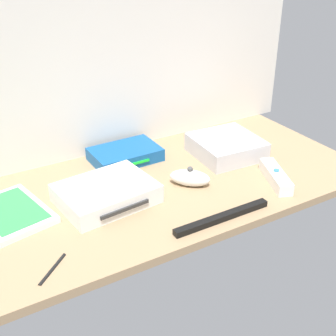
{
  "coord_description": "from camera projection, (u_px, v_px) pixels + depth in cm",
  "views": [
    {
      "loc": [
        -49.62,
        -84.26,
        56.15
      ],
      "look_at": [
        0.0,
        0.0,
        4.0
      ],
      "focal_mm": 48.54,
      "sensor_mm": 36.0,
      "label": 1
    }
  ],
  "objects": [
    {
      "name": "mini_computer",
      "position": [
        226.0,
        146.0,
        1.25
      ],
      "size": [
        18.02,
        18.02,
        5.3
      ],
      "rotation": [
        0.0,
        0.0,
        -0.06
      ],
      "color": "silver",
      "rests_on": "ground_plane"
    },
    {
      "name": "remote_nunchuk",
      "position": [
        190.0,
        178.0,
        1.11
      ],
      "size": [
        10.22,
        10.14,
        5.1
      ],
      "rotation": [
        0.0,
        0.0,
        0.8
      ],
      "color": "white",
      "rests_on": "ground_plane"
    },
    {
      "name": "sensor_bar",
      "position": [
        222.0,
        217.0,
        0.98
      ],
      "size": [
        24.0,
        1.86,
        1.4
      ],
      "primitive_type": "cube",
      "rotation": [
        0.0,
        0.0,
        -0.0
      ],
      "color": "black",
      "rests_on": "ground_plane"
    },
    {
      "name": "network_router",
      "position": [
        125.0,
        154.0,
        1.23
      ],
      "size": [
        18.11,
        12.52,
        3.4
      ],
      "rotation": [
        0.0,
        0.0,
        0.01
      ],
      "color": "#145193",
      "rests_on": "ground_plane"
    },
    {
      "name": "stylus_pen",
      "position": [
        52.0,
        268.0,
        0.84
      ],
      "size": [
        7.16,
        6.53,
        0.7
      ],
      "primitive_type": "cylinder",
      "rotation": [
        0.0,
        1.57,
        0.73
      ],
      "color": "black",
      "rests_on": "ground_plane"
    },
    {
      "name": "remote_wand",
      "position": [
        276.0,
        176.0,
        1.12
      ],
      "size": [
        8.98,
        15.05,
        3.4
      ],
      "rotation": [
        0.0,
        0.0,
        -0.39
      ],
      "color": "white",
      "rests_on": "ground_plane"
    },
    {
      "name": "game_console",
      "position": [
        106.0,
        193.0,
        1.04
      ],
      "size": [
        22.46,
        18.03,
        4.4
      ],
      "rotation": [
        0.0,
        0.0,
        0.1
      ],
      "color": "white",
      "rests_on": "ground_plane"
    },
    {
      "name": "game_case",
      "position": [
        11.0,
        213.0,
        0.99
      ],
      "size": [
        17.06,
        21.3,
        1.56
      ],
      "rotation": [
        0.0,
        0.0,
        0.2
      ],
      "color": "white",
      "rests_on": "ground_plane"
    },
    {
      "name": "back_wall",
      "position": [
        119.0,
        33.0,
        1.16
      ],
      "size": [
        110.0,
        1.2,
        64.0
      ],
      "primitive_type": "cube",
      "color": "silver",
      "rests_on": "ground"
    },
    {
      "name": "ground_plane",
      "position": [
        168.0,
        186.0,
        1.13
      ],
      "size": [
        100.0,
        48.0,
        2.0
      ],
      "primitive_type": "cube",
      "color": "#9E7F5B",
      "rests_on": "ground"
    }
  ]
}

